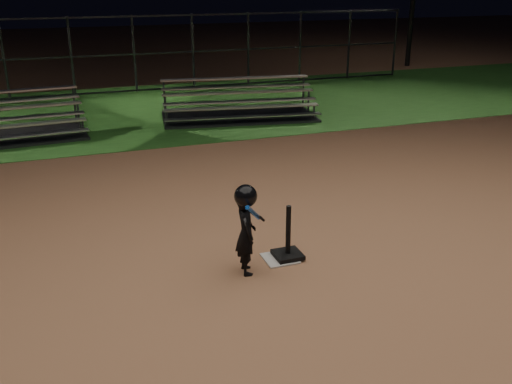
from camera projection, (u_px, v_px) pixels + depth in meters
name	position (u px, v px, depth m)	size (l,w,h in m)	color
ground	(280.00, 259.00, 8.03)	(80.00, 80.00, 0.00)	#AD734E
grass_strip	(153.00, 110.00, 16.83)	(60.00, 8.00, 0.01)	#23561B
home_plate	(280.00, 259.00, 8.03)	(0.45, 0.45, 0.02)	beige
batting_tee	(288.00, 248.00, 8.00)	(0.38, 0.38, 0.77)	black
child_batter	(246.00, 227.00, 7.46)	(0.43, 0.58, 1.24)	black
bleacher_right	(239.00, 110.00, 15.84)	(4.42, 2.64, 1.02)	#BABABF
backstop_fence	(134.00, 54.00, 19.03)	(20.08, 0.08, 2.50)	#38383D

